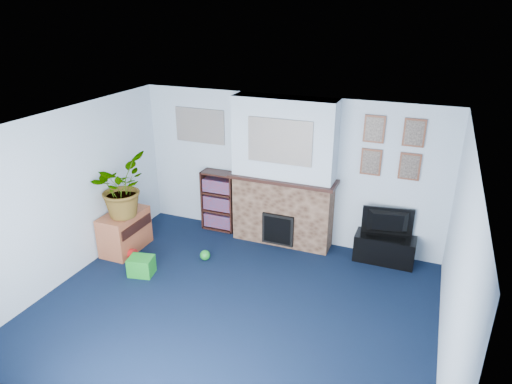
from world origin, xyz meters
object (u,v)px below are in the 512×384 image
at_px(tv_stand, 385,248).
at_px(television, 388,223).
at_px(bookshelf, 219,202).
at_px(sideboard, 125,230).

xyz_separation_m(tv_stand, television, (0.00, 0.02, 0.42)).
xyz_separation_m(bookshelf, sideboard, (-1.07, -1.24, -0.15)).
distance_m(tv_stand, television, 0.42).
height_order(tv_stand, television, television).
height_order(bookshelf, sideboard, bookshelf).
bearing_deg(television, sideboard, 7.73).
bearing_deg(sideboard, bookshelf, 49.24).
relative_size(tv_stand, sideboard, 1.09).
height_order(television, bookshelf, bookshelf).
height_order(tv_stand, bookshelf, bookshelf).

